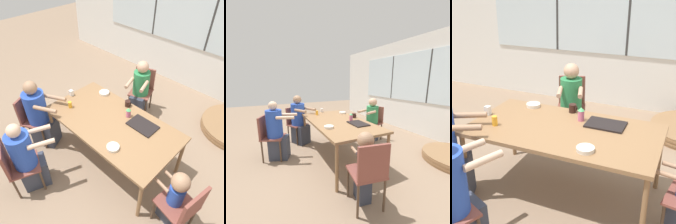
{
  "view_description": "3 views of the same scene",
  "coord_description": "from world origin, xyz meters",
  "views": [
    {
      "loc": [
        1.6,
        -1.63,
        2.9
      ],
      "look_at": [
        0.0,
        0.0,
        0.95
      ],
      "focal_mm": 35.0,
      "sensor_mm": 36.0,
      "label": 1
    },
    {
      "loc": [
        2.61,
        -1.26,
        1.56
      ],
      "look_at": [
        0.0,
        0.0,
        0.95
      ],
      "focal_mm": 24.0,
      "sensor_mm": 36.0,
      "label": 2
    },
    {
      "loc": [
        1.13,
        -2.61,
        2.16
      ],
      "look_at": [
        0.0,
        0.0,
        0.95
      ],
      "focal_mm": 50.0,
      "sensor_mm": 36.0,
      "label": 3
    }
  ],
  "objects": [
    {
      "name": "dining_table",
      "position": [
        0.0,
        0.0,
        0.72
      ],
      "size": [
        1.95,
        1.03,
        0.77
      ],
      "color": "olive",
      "rests_on": "ground_plane"
    },
    {
      "name": "person_man_teal_shirt",
      "position": [
        -0.39,
        1.15,
        0.51
      ],
      "size": [
        0.46,
        0.61,
        1.13
      ],
      "rotation": [
        0.0,
        0.0,
        -2.81
      ],
      "color": "#333847",
      "rests_on": "ground_plane"
    },
    {
      "name": "chair_for_man_teal_shirt",
      "position": [
        -0.45,
        1.31,
        0.54
      ],
      "size": [
        0.51,
        0.51,
        0.89
      ],
      "rotation": [
        0.0,
        0.0,
        -2.81
      ],
      "color": "brown",
      "rests_on": "ground_plane"
    },
    {
      "name": "bowl_white_shallow",
      "position": [
        0.35,
        -0.34,
        0.79
      ],
      "size": [
        0.16,
        0.16,
        0.04
      ],
      "color": "silver",
      "rests_on": "dining_table"
    },
    {
      "name": "coffee_mug",
      "position": [
        -0.07,
        0.42,
        0.82
      ],
      "size": [
        0.09,
        0.08,
        0.1
      ],
      "color": "black",
      "rests_on": "dining_table"
    },
    {
      "name": "wall_back_with_windows",
      "position": [
        0.0,
        2.74,
        1.42
      ],
      "size": [
        8.4,
        0.08,
        2.8
      ],
      "color": "silver",
      "rests_on": "ground_plane"
    },
    {
      "name": "milk_carton_small",
      "position": [
        -0.92,
        -0.01,
        0.82
      ],
      "size": [
        0.06,
        0.06,
        0.1
      ],
      "color": "silver",
      "rests_on": "dining_table"
    },
    {
      "name": "bowl_cereal",
      "position": [
        -0.57,
        0.39,
        0.79
      ],
      "size": [
        0.17,
        0.17,
        0.04
      ],
      "color": "silver",
      "rests_on": "dining_table"
    },
    {
      "name": "ground_plane",
      "position": [
        0.0,
        0.0,
        0.0
      ],
      "size": [
        16.0,
        16.0,
        0.0
      ],
      "primitive_type": "plane",
      "color": "#8C725B"
    },
    {
      "name": "juice_glass",
      "position": [
        -0.68,
        -0.22,
        0.82
      ],
      "size": [
        0.06,
        0.06,
        0.1
      ],
      "color": "gold",
      "rests_on": "dining_table"
    },
    {
      "name": "food_tray_dark",
      "position": [
        0.37,
        0.24,
        0.78
      ],
      "size": [
        0.4,
        0.27,
        0.02
      ],
      "color": "black",
      "rests_on": "dining_table"
    },
    {
      "name": "sippy_cup",
      "position": [
        0.09,
        0.25,
        0.85
      ],
      "size": [
        0.07,
        0.07,
        0.15
      ],
      "color": "#CC668C",
      "rests_on": "dining_table"
    },
    {
      "name": "person_woman_green_shirt",
      "position": [
        -0.46,
        -1.13,
        0.53
      ],
      "size": [
        0.48,
        0.61,
        1.18
      ],
      "rotation": [
        0.0,
        0.0,
        -0.39
      ],
      "color": "#333847",
      "rests_on": "ground_plane"
    }
  ]
}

